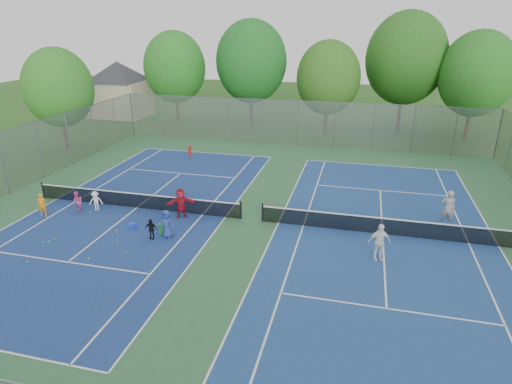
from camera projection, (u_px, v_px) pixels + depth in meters
ground at (252, 220)px, 23.67m from camera, size 120.00×120.00×0.00m
court_pad at (252, 220)px, 23.67m from camera, size 32.00×32.00×0.01m
court_left at (137, 208)px, 25.24m from camera, size 10.97×23.77×0.01m
court_right at (383, 234)px, 22.08m from camera, size 10.97×23.77×0.01m
net_left at (136, 201)px, 25.08m from camera, size 12.87×0.10×0.91m
net_right at (383, 226)px, 21.92m from camera, size 12.87×0.10×0.91m
fence_north at (298, 124)px, 37.37m from camera, size 32.00×0.10×4.00m
fence_west at (3, 164)px, 26.55m from camera, size 0.10×32.00×4.00m
house at (118, 79)px, 48.75m from camera, size 11.03×11.03×7.30m
tree_nw at (175, 67)px, 44.52m from camera, size 6.40×6.40×9.58m
tree_nl at (251, 62)px, 43.37m from camera, size 7.20×7.20×10.69m
tree_nc at (328, 78)px, 40.18m from camera, size 6.00×6.00×8.85m
tree_nr at (406, 59)px, 40.70m from camera, size 7.60×7.60×11.42m
tree_ne at (477, 74)px, 37.93m from camera, size 6.60×6.60×9.77m
tree_side_w at (58, 88)px, 35.06m from camera, size 5.60×5.60×8.47m
ball_crate at (132, 226)px, 22.69m from camera, size 0.41×0.41×0.30m
ball_hopper at (162, 228)px, 22.08m from camera, size 0.36×0.36×0.57m
student_a at (42, 205)px, 24.03m from camera, size 0.56×0.47×1.31m
student_b at (78, 202)px, 24.42m from camera, size 0.78×0.72×1.28m
student_c at (96, 201)px, 24.70m from camera, size 0.87×0.69×1.18m
student_d at (151, 229)px, 21.43m from camera, size 0.65×0.28×1.10m
student_e at (167, 224)px, 21.50m from camera, size 0.75×0.50×1.50m
student_f at (181, 203)px, 23.69m from camera, size 1.66×1.19×1.73m
child_far_baseline at (190, 152)px, 34.44m from camera, size 0.78×0.63×1.05m
instructor at (448, 208)px, 22.74m from camera, size 0.77×0.53×2.01m
teen_court_b at (379, 242)px, 19.41m from camera, size 1.14×0.76×1.80m
tennis_ball_0 at (116, 231)px, 22.37m from camera, size 0.07×0.07×0.07m
tennis_ball_1 at (55, 239)px, 21.48m from camera, size 0.07×0.07×0.07m
tennis_ball_3 at (90, 213)px, 24.50m from camera, size 0.07×0.07×0.07m
tennis_ball_4 at (47, 217)px, 24.01m from camera, size 0.07×0.07×0.07m
tennis_ball_5 at (28, 262)px, 19.47m from camera, size 0.07×0.07×0.07m
tennis_ball_6 at (43, 242)px, 21.20m from camera, size 0.07×0.07×0.07m
tennis_ball_7 at (49, 242)px, 21.27m from camera, size 0.07×0.07×0.07m
tennis_ball_8 at (126, 252)px, 20.28m from camera, size 0.07×0.07×0.07m
tennis_ball_10 at (117, 241)px, 21.38m from camera, size 0.07×0.07×0.07m
tennis_ball_11 at (89, 259)px, 19.73m from camera, size 0.07×0.07×0.07m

